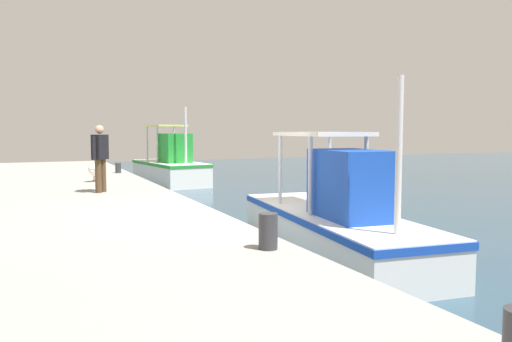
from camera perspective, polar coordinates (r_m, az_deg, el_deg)
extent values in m
cube|color=white|center=(22.42, -9.94, -0.20)|extent=(5.16, 2.44, 1.00)
cube|color=#1E8C2D|center=(22.39, -9.95, 0.87)|extent=(5.21, 2.49, 0.12)
cube|color=#1E8C2D|center=(21.78, -9.40, 2.65)|extent=(1.52, 1.28, 1.26)
cylinder|color=silver|center=(23.19, -12.49, 3.09)|extent=(0.08, 0.08, 1.57)
cylinder|color=silver|center=(23.63, -9.46, 3.17)|extent=(0.08, 0.08, 1.57)
cylinder|color=silver|center=(21.92, -11.38, 3.03)|extent=(0.08, 0.08, 1.57)
cylinder|color=silver|center=(22.39, -8.21, 3.11)|extent=(0.08, 0.08, 1.57)
cube|color=#D8CC72|center=(22.77, -10.42, 5.18)|extent=(2.16, 1.60, 0.08)
cylinder|color=silver|center=(20.61, -8.15, 4.09)|extent=(0.10, 0.10, 2.36)
cube|color=white|center=(9.74, 8.74, -7.00)|extent=(6.02, 2.31, 0.81)
cube|color=#1947B7|center=(9.68, 8.77, -5.12)|extent=(6.07, 2.35, 0.12)
cube|color=#1947B7|center=(8.94, 10.91, -1.49)|extent=(1.75, 1.17, 1.22)
cylinder|color=silver|center=(10.56, 2.82, 0.16)|extent=(0.08, 0.08, 1.45)
cylinder|color=silver|center=(11.01, 8.48, 0.30)|extent=(0.08, 0.08, 1.45)
cylinder|color=silver|center=(9.09, 6.30, -0.59)|extent=(0.08, 0.08, 1.45)
cylinder|color=silver|center=(9.62, 12.62, -0.39)|extent=(0.08, 0.08, 1.45)
cube|color=silver|center=(10.02, 7.54, 4.27)|extent=(2.50, 1.48, 0.08)
cylinder|color=silver|center=(7.64, 16.22, 1.72)|extent=(0.10, 0.10, 2.37)
torus|color=orange|center=(9.27, 13.72, -1.32)|extent=(0.55, 0.16, 0.54)
cylinder|color=tan|center=(15.94, -17.91, -0.81)|extent=(0.04, 0.04, 0.22)
cylinder|color=tan|center=(16.01, -18.25, -0.79)|extent=(0.04, 0.04, 0.22)
ellipsoid|color=white|center=(15.99, -18.00, 0.11)|extent=(0.69, 0.67, 0.40)
ellipsoid|color=silver|center=(15.95, -18.11, 0.31)|extent=(0.65, 0.64, 0.28)
cylinder|color=white|center=(16.13, -17.61, 0.94)|extent=(0.20, 0.20, 0.27)
sphere|color=white|center=(16.19, -17.45, 1.52)|extent=(0.23, 0.23, 0.16)
cone|color=#F2B272|center=(16.35, -17.03, 1.49)|extent=(0.27, 0.26, 0.07)
cylinder|color=#4C3823|center=(13.06, -17.80, -0.57)|extent=(0.16, 0.16, 0.85)
cylinder|color=#4C3823|center=(13.23, -17.32, -0.50)|extent=(0.16, 0.16, 0.85)
cube|color=black|center=(13.10, -17.64, 2.67)|extent=(0.48, 0.46, 0.63)
cylinder|color=black|center=(12.89, -18.28, 2.54)|extent=(0.10, 0.10, 0.60)
cylinder|color=black|center=(13.32, -17.01, 2.63)|extent=(0.10, 0.10, 0.60)
sphere|color=tan|center=(13.10, -17.68, 4.61)|extent=(0.22, 0.22, 0.22)
cylinder|color=#333338|center=(19.08, -15.68, 0.34)|extent=(0.21, 0.21, 0.38)
cylinder|color=#333338|center=(6.54, 1.41, -6.99)|extent=(0.25, 0.25, 0.48)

